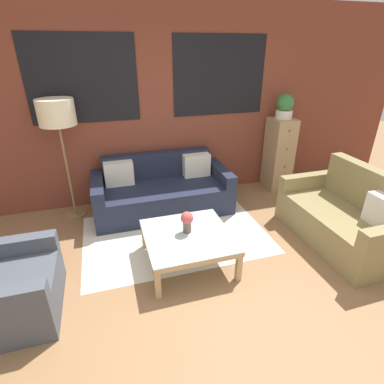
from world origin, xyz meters
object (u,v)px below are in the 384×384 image
(floor_lamp, at_px, (57,116))
(settee_vintage, at_px, (344,219))
(couch_dark, at_px, (162,191))
(potted_plant, at_px, (285,106))
(armchair_corner, at_px, (3,290))
(coffee_table, at_px, (188,239))
(drawer_cabinet, at_px, (279,154))
(flower_vase, at_px, (187,221))

(floor_lamp, bearing_deg, settee_vintage, -27.15)
(couch_dark, height_order, floor_lamp, floor_lamp)
(floor_lamp, bearing_deg, couch_dark, -8.04)
(couch_dark, height_order, potted_plant, potted_plant)
(armchair_corner, height_order, coffee_table, armchair_corner)
(settee_vintage, xyz_separation_m, floor_lamp, (-3.18, 1.63, 1.10))
(coffee_table, bearing_deg, settee_vintage, -4.29)
(coffee_table, height_order, potted_plant, potted_plant)
(drawer_cabinet, bearing_deg, settee_vintage, -92.65)
(couch_dark, relative_size, coffee_table, 2.12)
(armchair_corner, bearing_deg, floor_lamp, 74.12)
(drawer_cabinet, relative_size, flower_vase, 4.79)
(coffee_table, height_order, drawer_cabinet, drawer_cabinet)
(floor_lamp, height_order, flower_vase, floor_lamp)
(couch_dark, bearing_deg, settee_vintage, -36.87)
(couch_dark, bearing_deg, floor_lamp, 171.96)
(potted_plant, bearing_deg, armchair_corner, -155.09)
(armchair_corner, height_order, floor_lamp, floor_lamp)
(floor_lamp, bearing_deg, flower_vase, -48.64)
(armchair_corner, relative_size, flower_vase, 3.51)
(floor_lamp, xyz_separation_m, drawer_cabinet, (3.25, 0.03, -0.83))
(couch_dark, xyz_separation_m, drawer_cabinet, (2.01, 0.20, 0.31))
(couch_dark, xyz_separation_m, armchair_corner, (-1.72, -1.53, -0.00))
(armchair_corner, xyz_separation_m, flower_vase, (1.74, 0.28, 0.23))
(settee_vintage, bearing_deg, potted_plant, 87.35)
(couch_dark, relative_size, flower_vase, 7.88)
(flower_vase, bearing_deg, armchair_corner, -170.96)
(settee_vintage, relative_size, potted_plant, 4.08)
(settee_vintage, relative_size, armchair_corner, 1.76)
(couch_dark, relative_size, potted_plant, 5.20)
(settee_vintage, xyz_separation_m, armchair_corner, (-3.66, -0.08, -0.03))
(drawer_cabinet, bearing_deg, floor_lamp, -179.49)
(settee_vintage, xyz_separation_m, drawer_cabinet, (0.08, 1.66, 0.28))
(couch_dark, height_order, flower_vase, couch_dark)
(armchair_corner, distance_m, coffee_table, 1.75)
(floor_lamp, relative_size, potted_plant, 4.37)
(couch_dark, distance_m, coffee_table, 1.31)
(settee_vintage, bearing_deg, coffee_table, 175.71)
(coffee_table, bearing_deg, potted_plant, 37.07)
(drawer_cabinet, bearing_deg, flower_vase, -143.81)
(settee_vintage, bearing_deg, couch_dark, 143.13)
(floor_lamp, bearing_deg, coffee_table, -49.89)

